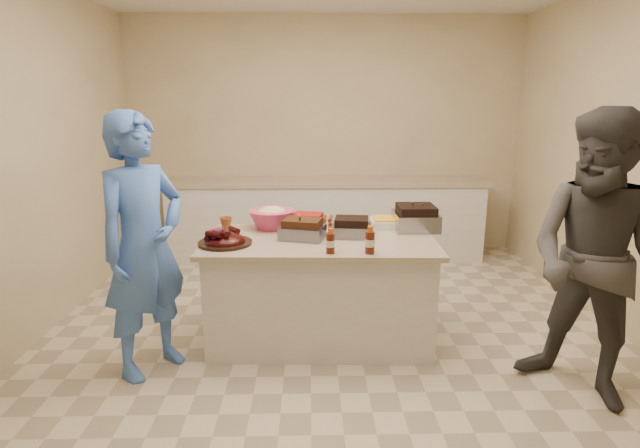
{
  "coord_description": "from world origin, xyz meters",
  "views": [
    {
      "loc": [
        -0.18,
        -3.36,
        1.78
      ],
      "look_at": [
        -0.11,
        0.19,
        0.89
      ],
      "focal_mm": 28.0,
      "sensor_mm": 36.0,
      "label": 1
    }
  ],
  "objects_px": {
    "rib_platter": "(225,244)",
    "mustard_bottle": "(299,230)",
    "guest_gray": "(580,395)",
    "bbq_bottle_a": "(330,253)",
    "island": "(320,338)",
    "roasting_pan": "(415,229)",
    "coleslaw_bowl": "(272,228)",
    "guest_blue": "(155,367)",
    "plastic_cup": "(226,228)",
    "bbq_bottle_b": "(370,253)"
  },
  "relations": [
    {
      "from": "rib_platter",
      "to": "mustard_bottle",
      "type": "xyz_separation_m",
      "value": [
        0.51,
        0.39,
        0.0
      ]
    },
    {
      "from": "guest_gray",
      "to": "bbq_bottle_a",
      "type": "bearing_deg",
      "value": -146.17
    },
    {
      "from": "island",
      "to": "roasting_pan",
      "type": "relative_size",
      "value": 5.08
    },
    {
      "from": "coleslaw_bowl",
      "to": "bbq_bottle_a",
      "type": "bearing_deg",
      "value": -56.99
    },
    {
      "from": "island",
      "to": "roasting_pan",
      "type": "height_order",
      "value": "roasting_pan"
    },
    {
      "from": "bbq_bottle_a",
      "to": "guest_gray",
      "type": "bearing_deg",
      "value": -16.05
    },
    {
      "from": "guest_blue",
      "to": "mustard_bottle",
      "type": "bearing_deg",
      "value": -20.3
    },
    {
      "from": "rib_platter",
      "to": "guest_gray",
      "type": "bearing_deg",
      "value": -16.44
    },
    {
      "from": "coleslaw_bowl",
      "to": "mustard_bottle",
      "type": "xyz_separation_m",
      "value": [
        0.22,
        -0.05,
        0.0
      ]
    },
    {
      "from": "bbq_bottle_a",
      "to": "plastic_cup",
      "type": "xyz_separation_m",
      "value": [
        -0.79,
        0.67,
        0.0
      ]
    },
    {
      "from": "island",
      "to": "guest_gray",
      "type": "xyz_separation_m",
      "value": [
        1.6,
        -0.79,
        0.0
      ]
    },
    {
      "from": "mustard_bottle",
      "to": "guest_blue",
      "type": "distance_m",
      "value": 1.43
    },
    {
      "from": "rib_platter",
      "to": "mustard_bottle",
      "type": "height_order",
      "value": "rib_platter"
    },
    {
      "from": "rib_platter",
      "to": "bbq_bottle_b",
      "type": "distance_m",
      "value": 1.02
    },
    {
      "from": "coleslaw_bowl",
      "to": "bbq_bottle_a",
      "type": "height_order",
      "value": "coleslaw_bowl"
    },
    {
      "from": "island",
      "to": "bbq_bottle_a",
      "type": "relative_size",
      "value": 9.88
    },
    {
      "from": "rib_platter",
      "to": "roasting_pan",
      "type": "distance_m",
      "value": 1.47
    },
    {
      "from": "mustard_bottle",
      "to": "coleslaw_bowl",
      "type": "bearing_deg",
      "value": 166.69
    },
    {
      "from": "plastic_cup",
      "to": "bbq_bottle_b",
      "type": "bearing_deg",
      "value": -32.68
    },
    {
      "from": "rib_platter",
      "to": "roasting_pan",
      "type": "bearing_deg",
      "value": 15.06
    },
    {
      "from": "island",
      "to": "coleslaw_bowl",
      "type": "relative_size",
      "value": 4.57
    },
    {
      "from": "island",
      "to": "mustard_bottle",
      "type": "xyz_separation_m",
      "value": [
        -0.16,
        0.27,
        0.79
      ]
    },
    {
      "from": "guest_gray",
      "to": "plastic_cup",
      "type": "bearing_deg",
      "value": -155.52
    },
    {
      "from": "bbq_bottle_a",
      "to": "guest_blue",
      "type": "xyz_separation_m",
      "value": [
        -1.2,
        -0.05,
        -0.79
      ]
    },
    {
      "from": "roasting_pan",
      "to": "plastic_cup",
      "type": "distance_m",
      "value": 1.49
    },
    {
      "from": "bbq_bottle_a",
      "to": "plastic_cup",
      "type": "height_order",
      "value": "bbq_bottle_a"
    },
    {
      "from": "roasting_pan",
      "to": "guest_gray",
      "type": "distance_m",
      "value": 1.57
    },
    {
      "from": "island",
      "to": "bbq_bottle_b",
      "type": "xyz_separation_m",
      "value": [
        0.32,
        -0.36,
        0.79
      ]
    },
    {
      "from": "bbq_bottle_b",
      "to": "guest_gray",
      "type": "bearing_deg",
      "value": -18.66
    },
    {
      "from": "bbq_bottle_b",
      "to": "guest_blue",
      "type": "height_order",
      "value": "bbq_bottle_b"
    },
    {
      "from": "coleslaw_bowl",
      "to": "guest_gray",
      "type": "height_order",
      "value": "coleslaw_bowl"
    },
    {
      "from": "rib_platter",
      "to": "bbq_bottle_b",
      "type": "height_order",
      "value": "bbq_bottle_b"
    },
    {
      "from": "roasting_pan",
      "to": "guest_gray",
      "type": "xyz_separation_m",
      "value": [
        0.85,
        -1.05,
        -0.79
      ]
    },
    {
      "from": "bbq_bottle_b",
      "to": "guest_blue",
      "type": "relative_size",
      "value": 0.11
    },
    {
      "from": "guest_blue",
      "to": "guest_gray",
      "type": "distance_m",
      "value": 2.77
    },
    {
      "from": "rib_platter",
      "to": "roasting_pan",
      "type": "relative_size",
      "value": 1.15
    },
    {
      "from": "guest_gray",
      "to": "rib_platter",
      "type": "bearing_deg",
      "value": -146.56
    },
    {
      "from": "roasting_pan",
      "to": "plastic_cup",
      "type": "relative_size",
      "value": 3.37
    },
    {
      "from": "bbq_bottle_a",
      "to": "bbq_bottle_b",
      "type": "distance_m",
      "value": 0.26
    },
    {
      "from": "island",
      "to": "plastic_cup",
      "type": "bearing_deg",
      "value": 158.35
    },
    {
      "from": "mustard_bottle",
      "to": "guest_blue",
      "type": "height_order",
      "value": "mustard_bottle"
    },
    {
      "from": "island",
      "to": "rib_platter",
      "type": "distance_m",
      "value": 1.05
    },
    {
      "from": "bbq_bottle_a",
      "to": "mustard_bottle",
      "type": "height_order",
      "value": "bbq_bottle_a"
    },
    {
      "from": "bbq_bottle_a",
      "to": "guest_gray",
      "type": "height_order",
      "value": "bbq_bottle_a"
    },
    {
      "from": "island",
      "to": "mustard_bottle",
      "type": "relative_size",
      "value": 12.87
    },
    {
      "from": "island",
      "to": "roasting_pan",
      "type": "xyz_separation_m",
      "value": [
        0.75,
        0.26,
        0.79
      ]
    },
    {
      "from": "rib_platter",
      "to": "guest_gray",
      "type": "distance_m",
      "value": 2.5
    },
    {
      "from": "guest_blue",
      "to": "rib_platter",
      "type": "bearing_deg",
      "value": -23.67
    },
    {
      "from": "coleslaw_bowl",
      "to": "guest_gray",
      "type": "relative_size",
      "value": 0.21
    },
    {
      "from": "bbq_bottle_a",
      "to": "plastic_cup",
      "type": "bearing_deg",
      "value": 140.03
    }
  ]
}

